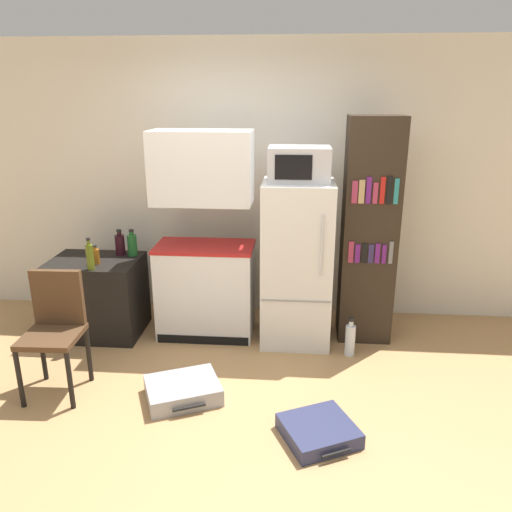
% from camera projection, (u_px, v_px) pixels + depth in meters
% --- Properties ---
extents(ground_plane, '(24.00, 24.00, 0.00)m').
position_uv_depth(ground_plane, '(217.00, 425.00, 3.40)').
color(ground_plane, tan).
extents(wall_back, '(6.40, 0.10, 2.65)m').
position_uv_depth(wall_back, '(266.00, 182.00, 4.87)').
color(wall_back, silver).
rests_on(wall_back, ground_plane).
extents(side_table, '(0.80, 0.61, 0.72)m').
position_uv_depth(side_table, '(98.00, 296.00, 4.62)').
color(side_table, black).
rests_on(side_table, ground_plane).
extents(kitchen_hutch, '(0.88, 0.49, 1.86)m').
position_uv_depth(kitchen_hutch, '(204.00, 246.00, 4.45)').
color(kitchen_hutch, white).
rests_on(kitchen_hutch, ground_plane).
extents(refrigerator, '(0.60, 0.60, 1.45)m').
position_uv_depth(refrigerator, '(297.00, 264.00, 4.38)').
color(refrigerator, silver).
rests_on(refrigerator, ground_plane).
extents(microwave, '(0.51, 0.37, 0.29)m').
position_uv_depth(microwave, '(299.00, 164.00, 4.11)').
color(microwave, '#B7B7BC').
rests_on(microwave, refrigerator).
extents(bookshelf, '(0.46, 0.36, 1.98)m').
position_uv_depth(bookshelf, '(369.00, 233.00, 4.35)').
color(bookshelf, '#2D2319').
rests_on(bookshelf, ground_plane).
extents(bottle_amber_beer, '(0.07, 0.07, 0.17)m').
position_uv_depth(bottle_amber_beer, '(95.00, 256.00, 4.38)').
color(bottle_amber_beer, brown).
rests_on(bottle_amber_beer, side_table).
extents(bottle_green_tall, '(0.09, 0.09, 0.25)m').
position_uv_depth(bottle_green_tall, '(132.00, 244.00, 4.60)').
color(bottle_green_tall, '#1E6028').
rests_on(bottle_green_tall, side_table).
extents(bottle_wine_dark, '(0.09, 0.09, 0.24)m').
position_uv_depth(bottle_wine_dark, '(120.00, 244.00, 4.62)').
color(bottle_wine_dark, black).
rests_on(bottle_wine_dark, side_table).
extents(bottle_olive_oil, '(0.06, 0.06, 0.28)m').
position_uv_depth(bottle_olive_oil, '(90.00, 256.00, 4.23)').
color(bottle_olive_oil, '#566619').
rests_on(bottle_olive_oil, side_table).
extents(chair, '(0.41, 0.42, 0.92)m').
position_uv_depth(chair, '(55.00, 322.00, 3.68)').
color(chair, black).
rests_on(chair, ground_plane).
extents(suitcase_large_flat, '(0.58, 0.57, 0.10)m').
position_uv_depth(suitcase_large_flat, '(319.00, 431.00, 3.26)').
color(suitcase_large_flat, navy).
rests_on(suitcase_large_flat, ground_plane).
extents(suitcase_small_flat, '(0.64, 0.58, 0.13)m').
position_uv_depth(suitcase_small_flat, '(183.00, 390.00, 3.68)').
color(suitcase_small_flat, '#99999E').
rests_on(suitcase_small_flat, ground_plane).
extents(water_bottle_front, '(0.09, 0.09, 0.35)m').
position_uv_depth(water_bottle_front, '(350.00, 339.00, 4.27)').
color(water_bottle_front, silver).
rests_on(water_bottle_front, ground_plane).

